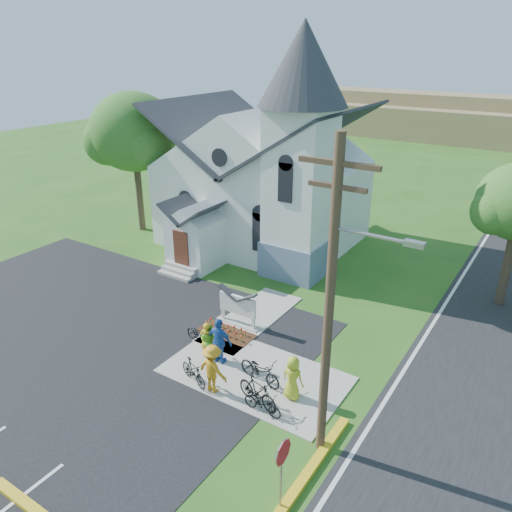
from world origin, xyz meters
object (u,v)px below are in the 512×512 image
Objects in this scene: cyclist_1 at (208,340)px; bike_2 at (260,370)px; bike_1 at (193,372)px; church_sign at (238,305)px; stop_sign at (282,461)px; cyclist_2 at (219,341)px; bike_4 at (263,403)px; bike_0 at (199,335)px; bike_3 at (257,391)px; cyclist_3 at (213,369)px; cyclist_4 at (293,378)px; utility_pole at (332,299)px; cyclist_0 at (207,340)px.

cyclist_1 is 2.68m from bike_2.
bike_2 is (2.07, 1.42, 0.03)m from bike_1.
church_sign reaches higher than bike_1.
church_sign is at bearing 131.88° from stop_sign.
bike_4 is at bearing 150.24° from cyclist_2.
stop_sign is 8.93m from bike_0.
cyclist_3 is at bearing 111.31° from bike_3.
bike_3 is (4.24, -1.94, 0.15)m from bike_0.
cyclist_3 reaches higher than cyclist_1.
cyclist_4 reaches higher than church_sign.
cyclist_3 is (0.86, -1.56, -0.03)m from cyclist_2.
utility_pole is 5.82× the size of cyclist_4.
bike_3 is at bearing 149.60° from cyclist_1.
stop_sign is at bearing 119.52° from cyclist_4.
bike_0 is (-0.94, 0.60, -0.39)m from cyclist_0.
cyclist_1 is 0.68m from cyclist_2.
utility_pole is 7.87m from cyclist_0.
bike_1 is 0.84× the size of cyclist_3.
bike_0 is 0.83× the size of bike_3.
bike_2 is 1.87m from cyclist_3.
bike_2 is at bearing -1.33° from cyclist_4.
cyclist_1 is at bearing -43.14° from cyclist_3.
utility_pole is 7.26m from cyclist_2.
cyclist_4 is 1.44m from bike_4.
bike_3 is (3.30, -1.34, -0.24)m from cyclist_0.
cyclist_0 is 1.18m from bike_0.
utility_pole reaches higher than bike_1.
bike_1 is 2.71m from bike_3.
bike_0 is at bearing 160.42° from utility_pole.
cyclist_1 is at bearing 38.84° from bike_1.
cyclist_2 is (1.08, -2.80, 0.01)m from church_sign.
cyclist_4 is at bearing 172.88° from cyclist_2.
church_sign is 4.55m from bike_1.
utility_pole reaches higher than cyclist_0.
utility_pole is 7.37m from bike_1.
utility_pole is at bearing 158.83° from cyclist_2.
utility_pole is at bearing -95.71° from bike_4.
bike_0 is 0.96× the size of bike_1.
cyclist_1 is 0.94× the size of bike_1.
bike_3 is at bearing -102.47° from bike_0.
bike_2 is (2.67, -0.19, -0.29)m from cyclist_0.
church_sign is 1.18× the size of bike_3.
bike_3 is 1.24× the size of bike_4.
cyclist_3 is at bearing -66.04° from church_sign.
cyclist_4 reaches higher than cyclist_1.
cyclist_2 is 1.78m from cyclist_3.
cyclist_3 is 1.27× the size of bike_4.
cyclist_2 is at bearing 95.07° from bike_2.
utility_pole is at bearing 145.24° from cyclist_4.
cyclist_0 is 0.86× the size of bike_3.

